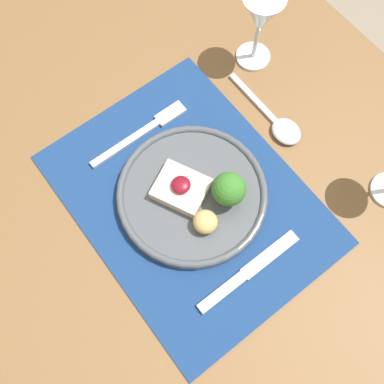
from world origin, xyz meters
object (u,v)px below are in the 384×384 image
Objects in this scene: fork at (145,130)px; knife at (242,276)px; wine_glass_far at (261,18)px; spoon at (280,126)px; dinner_plate at (194,194)px.

knife is at bearing -3.63° from fork.
wine_glass_far is (-0.30, 0.28, 0.10)m from knife.
wine_glass_far reaches higher than fork.
spoon is 1.19× the size of wine_glass_far.
knife is at bearing -50.44° from spoon.
spoon is at bearing 93.83° from dinner_plate.
knife is 0.42m from wine_glass_far.
dinner_plate is 1.39× the size of spoon.
dinner_plate is 1.65× the size of wine_glass_far.
knife is at bearing -42.49° from wine_glass_far.
spoon is at bearing 128.09° from knife.
fork is 1.08× the size of spoon.
spoon is at bearing 56.59° from fork.
dinner_plate is 1.28× the size of fork.
knife is (0.15, -0.02, -0.01)m from dinner_plate.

